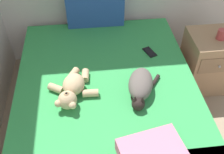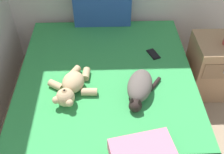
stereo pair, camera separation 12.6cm
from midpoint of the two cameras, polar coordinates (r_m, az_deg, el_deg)
The scene contains 6 objects.
bed at distance 2.40m, azimuth 0.39°, elevation -5.87°, with size 1.54×1.94×0.52m.
patterned_cushion at distance 2.77m, azimuth -0.76°, elevation 15.85°, with size 0.58×0.12×0.54m.
cat at distance 2.10m, azimuth 7.58°, elevation -2.27°, with size 0.33×0.42×0.15m.
teddy_bear at distance 2.11m, azimuth -6.96°, elevation -2.13°, with size 0.40×0.48×0.15m.
cell_phone at distance 2.53m, azimuth 10.19°, elevation 4.78°, with size 0.12×0.16×0.01m.
nightstand at distance 2.88m, azimuth 21.77°, elevation 2.02°, with size 0.44×0.46×0.61m.
Camera 2 is at (1.00, 1.66, 2.09)m, focal length 43.11 mm.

